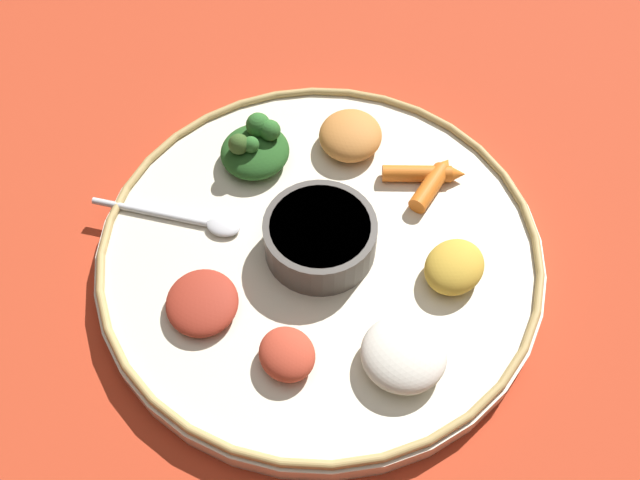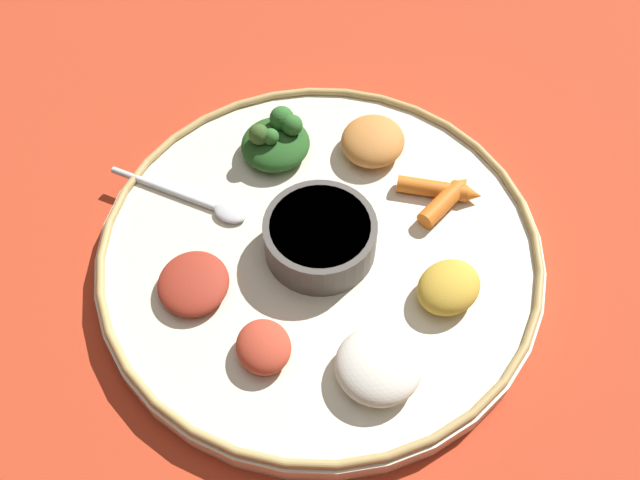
# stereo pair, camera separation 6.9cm
# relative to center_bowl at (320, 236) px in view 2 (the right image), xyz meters

# --- Properties ---
(ground_plane) EXTENTS (2.40, 2.40, 0.00)m
(ground_plane) POSITION_rel_center_bowl_xyz_m (0.00, 0.00, -0.04)
(ground_plane) COLOR #B7381E
(platter) EXTENTS (0.44, 0.44, 0.02)m
(platter) POSITION_rel_center_bowl_xyz_m (0.00, 0.00, -0.03)
(platter) COLOR beige
(platter) RESTS_ON ground_plane
(platter_rim) EXTENTS (0.43, 0.43, 0.01)m
(platter_rim) POSITION_rel_center_bowl_xyz_m (0.00, 0.00, -0.02)
(platter_rim) COLOR tan
(platter_rim) RESTS_ON platter
(center_bowl) EXTENTS (0.11, 0.11, 0.04)m
(center_bowl) POSITION_rel_center_bowl_xyz_m (0.00, 0.00, 0.00)
(center_bowl) COLOR #4C4742
(center_bowl) RESTS_ON platter
(spoon) EXTENTS (0.15, 0.06, 0.01)m
(spoon) POSITION_rel_center_bowl_xyz_m (-0.13, 0.04, -0.02)
(spoon) COLOR silver
(spoon) RESTS_ON platter
(greens_pile) EXTENTS (0.10, 0.10, 0.05)m
(greens_pile) POSITION_rel_center_bowl_xyz_m (-0.06, 0.12, -0.00)
(greens_pile) COLOR #23511E
(greens_pile) RESTS_ON platter
(carrot_near_spoon) EXTENTS (0.06, 0.07, 0.02)m
(carrot_near_spoon) POSITION_rel_center_bowl_xyz_m (0.12, 0.07, -0.01)
(carrot_near_spoon) COLOR orange
(carrot_near_spoon) RESTS_ON platter
(carrot_outer) EXTENTS (0.09, 0.02, 0.02)m
(carrot_outer) POSITION_rel_center_bowl_xyz_m (0.11, 0.08, -0.01)
(carrot_outer) COLOR orange
(carrot_outer) RESTS_ON platter
(mound_squash) EXTENTS (0.08, 0.08, 0.03)m
(mound_squash) POSITION_rel_center_bowl_xyz_m (0.04, 0.13, -0.01)
(mound_squash) COLOR #C67A38
(mound_squash) RESTS_ON platter
(mound_beet) EXTENTS (0.07, 0.08, 0.02)m
(mound_beet) POSITION_rel_center_bowl_xyz_m (-0.11, -0.06, -0.01)
(mound_beet) COLOR maroon
(mound_beet) RESTS_ON platter
(mound_berbere_red) EXTENTS (0.07, 0.07, 0.03)m
(mound_berbere_red) POSITION_rel_center_bowl_xyz_m (-0.03, -0.12, -0.01)
(mound_berbere_red) COLOR #B73D28
(mound_berbere_red) RESTS_ON platter
(mound_rice_white) EXTENTS (0.09, 0.09, 0.03)m
(mound_rice_white) POSITION_rel_center_bowl_xyz_m (0.07, -0.12, -0.01)
(mound_rice_white) COLOR silver
(mound_rice_white) RESTS_ON platter
(mound_lentil_yellow) EXTENTS (0.08, 0.08, 0.03)m
(mound_lentil_yellow) POSITION_rel_center_bowl_xyz_m (0.12, -0.04, -0.01)
(mound_lentil_yellow) COLOR gold
(mound_lentil_yellow) RESTS_ON platter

